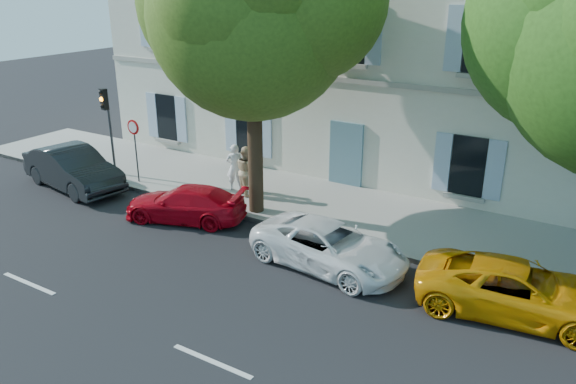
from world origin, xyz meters
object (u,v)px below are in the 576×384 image
Objects in this scene: car_red_coupe at (185,204)px; car_white_coupe at (329,246)px; car_yellow_supercar at (517,289)px; pedestrian_b at (247,171)px; car_dark_sedan at (73,168)px; traffic_light at (107,113)px; road_sign at (134,137)px; tree_left at (252,16)px; pedestrian_a at (235,167)px.

car_red_coupe is 5.42m from car_white_coupe.
car_yellow_supercar is 10.01m from pedestrian_b.
car_dark_sedan is 1.38× the size of traffic_light.
road_sign is at bearing 75.72° from car_yellow_supercar.
road_sign is at bearing -130.41° from car_red_coupe.
pedestrian_b is at bearing 14.31° from road_sign.
car_white_coupe is 1.30× the size of traffic_light.
traffic_light is (-6.83, 0.06, -3.72)m from tree_left.
tree_left is 5.51m from pedestrian_b.
car_red_coupe is 10.16m from car_yellow_supercar.
pedestrian_a reaches higher than car_red_coupe.
car_yellow_supercar is at bearing -11.39° from tree_left.
road_sign is at bearing 46.91° from pedestrian_b.
car_dark_sedan is at bearing 55.45° from pedestrian_b.
pedestrian_b is at bearing 130.85° from pedestrian_a.
car_red_coupe is at bearing -17.63° from traffic_light.
car_white_coupe is at bearing -179.15° from pedestrian_b.
road_sign is at bearing 84.66° from car_white_coupe.
tree_left is (-3.72, 1.94, 5.70)m from car_white_coupe.
traffic_light reaches higher than car_white_coupe.
car_yellow_supercar reaches higher than car_red_coupe.
car_dark_sedan is 2.57m from road_sign.
tree_left is at bearing 115.54° from car_red_coupe.
tree_left is (7.20, 1.48, 5.54)m from car_dark_sedan.
pedestrian_a is at bearing -54.03° from car_dark_sedan.
road_sign reaches higher than car_red_coupe.
car_red_coupe is 4.23m from road_sign.
road_sign reaches higher than car_dark_sedan.
tree_left is 4.01× the size of road_sign.
traffic_light is 5.44m from pedestrian_a.
traffic_light reaches higher than road_sign.
car_white_coupe is at bearing -11.89° from road_sign.
tree_left is 5.61× the size of pedestrian_a.
tree_left reaches higher than pedestrian_b.
traffic_light is (0.36, 1.54, 1.82)m from car_dark_sedan.
car_yellow_supercar is at bearing -6.95° from road_sign.
pedestrian_a is at bearing 145.42° from tree_left.
car_yellow_supercar is 15.53m from traffic_light.
pedestrian_b is (5.70, 1.02, -1.57)m from traffic_light.
car_white_coupe is at bearing -27.48° from tree_left.
car_white_coupe is at bearing 113.71° from pedestrian_a.
car_red_coupe is at bearing 92.78° from car_white_coupe.
pedestrian_b is at bearing -57.54° from car_dark_sedan.
car_white_coupe is 0.97× the size of car_yellow_supercar.
pedestrian_a is at bearing 163.88° from car_red_coupe.
tree_left is 2.84× the size of traffic_light.
tree_left is 7.78m from traffic_light.
car_red_coupe is (5.51, -0.10, -0.20)m from car_dark_sedan.
road_sign is 4.48m from pedestrian_b.
pedestrian_b is at bearing 10.12° from traffic_light.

